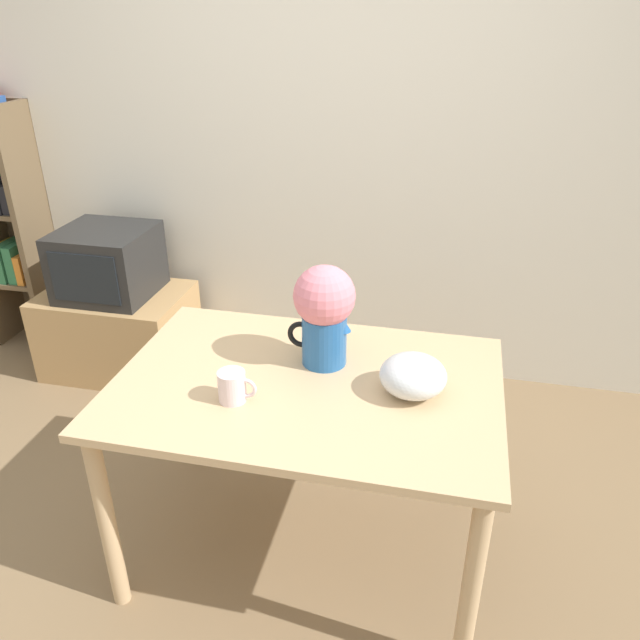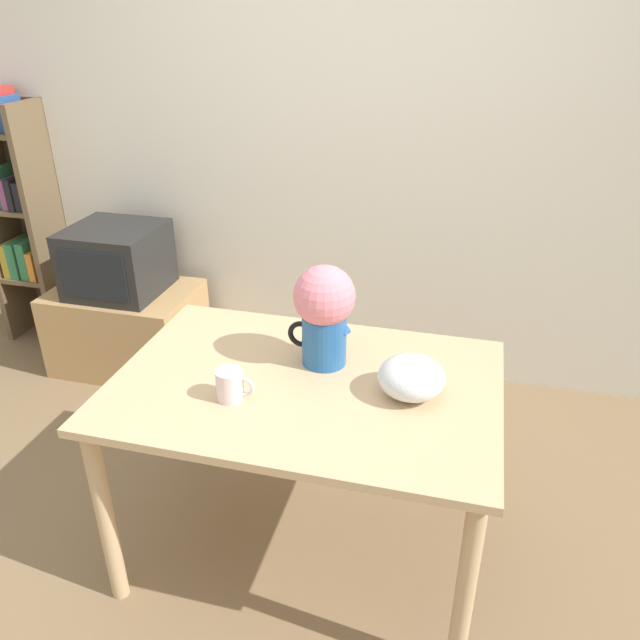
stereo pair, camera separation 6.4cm
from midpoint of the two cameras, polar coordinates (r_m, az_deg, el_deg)
name	(u,v)px [view 1 (the left image)]	position (r m, az deg, el deg)	size (l,w,h in m)	color
ground_plane	(247,577)	(2.57, -7.42, -22.30)	(12.00, 12.00, 0.00)	#7F6647
wall_back	(338,140)	(3.35, 1.12, 16.13)	(8.00, 0.05, 2.60)	silver
table	(307,406)	(2.21, -2.04, -7.90)	(1.32, 0.91, 0.77)	tan
flower_vase	(324,310)	(2.16, -0.46, 0.95)	(0.24, 0.22, 0.37)	#235B9E
coffee_mug	(233,386)	(2.06, -8.85, -6.03)	(0.13, 0.09, 0.11)	silver
white_bowl	(413,376)	(2.08, 7.63, -5.07)	(0.22, 0.22, 0.14)	silver
tv_stand	(119,331)	(3.80, -18.36, -0.94)	(0.80, 0.54, 0.48)	tan
tv_set	(107,262)	(3.62, -19.35, 5.00)	(0.48, 0.47, 0.37)	black
bookshelf	(8,214)	(4.18, -27.02, 8.59)	(0.36, 0.31, 1.52)	brown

